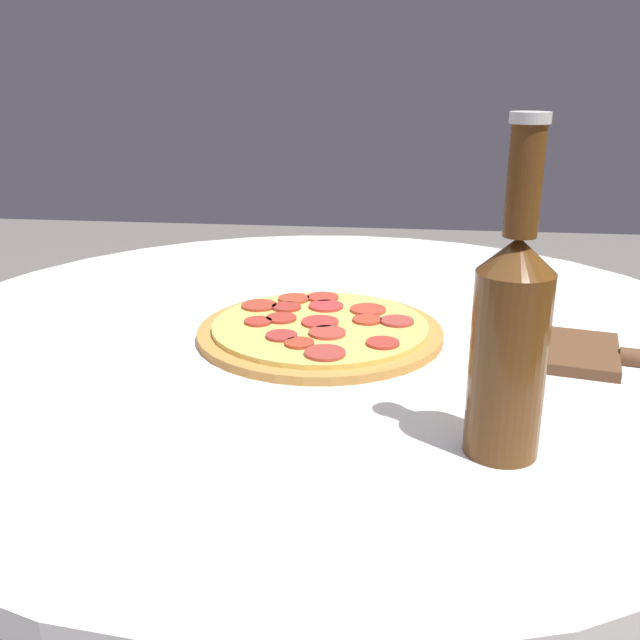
# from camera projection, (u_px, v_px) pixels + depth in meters

# --- Properties ---
(table) EXTENTS (1.04, 1.04, 0.71)m
(table) POSITION_uv_depth(u_px,v_px,m) (323.00, 430.00, 0.91)
(table) COLOR white
(table) RESTS_ON ground_plane
(pizza) EXTENTS (0.29, 0.29, 0.02)m
(pizza) POSITION_uv_depth(u_px,v_px,m) (320.00, 329.00, 0.83)
(pizza) COLOR #B77F3D
(pizza) RESTS_ON table
(beer_bottle) EXTENTS (0.06, 0.06, 0.27)m
(beer_bottle) POSITION_uv_depth(u_px,v_px,m) (510.00, 336.00, 0.55)
(beer_bottle) COLOR #563314
(beer_bottle) RESTS_ON table
(pizza_paddle) EXTENTS (0.14, 0.25, 0.02)m
(pizza_paddle) POSITION_uv_depth(u_px,v_px,m) (587.00, 353.00, 0.77)
(pizza_paddle) COLOR brown
(pizza_paddle) RESTS_ON table
(napkin) EXTENTS (0.12, 0.09, 0.01)m
(napkin) POSITION_uv_depth(u_px,v_px,m) (91.00, 306.00, 0.93)
(napkin) COLOR white
(napkin) RESTS_ON table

